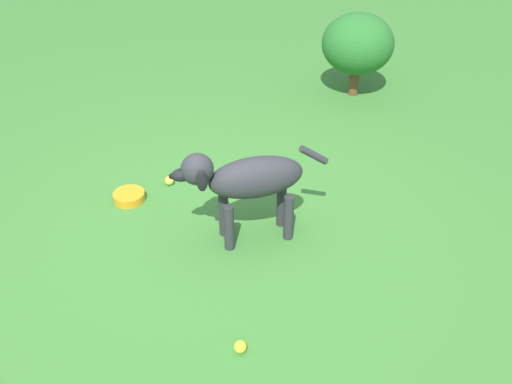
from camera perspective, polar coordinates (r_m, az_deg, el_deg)
ground at (r=3.67m, az=-3.98°, el=-4.92°), size 14.00×14.00×0.00m
dog at (r=3.44m, az=-0.92°, el=1.19°), size 0.88×0.53×0.66m
tennis_ball_0 at (r=4.22m, az=-8.62°, el=1.12°), size 0.07×0.07×0.07m
tennis_ball_1 at (r=3.00m, az=-1.57°, el=-15.14°), size 0.07×0.07×0.07m
water_bowl at (r=4.11m, az=-12.52°, el=-0.45°), size 0.22×0.22×0.06m
shrub_near at (r=5.46m, az=10.09°, el=14.28°), size 0.66×0.59×0.78m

